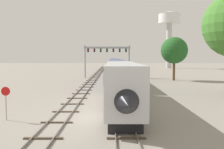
{
  "coord_description": "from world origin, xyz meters",
  "views": [
    {
      "loc": [
        1.04,
        -22.09,
        5.41
      ],
      "look_at": [
        1.0,
        12.0,
        3.0
      ],
      "focal_mm": 39.99,
      "sensor_mm": 36.0,
      "label": 1
    }
  ],
  "objects_px": {
    "signal_gantry": "(107,54)",
    "passenger_train": "(116,67)",
    "water_tower": "(170,23)",
    "trackside_tree_right": "(175,50)",
    "stop_sign": "(6,99)"
  },
  "relations": [
    {
      "from": "signal_gantry",
      "to": "water_tower",
      "type": "distance_m",
      "value": 64.03
    },
    {
      "from": "signal_gantry",
      "to": "trackside_tree_right",
      "type": "height_order",
      "value": "trackside_tree_right"
    },
    {
      "from": "passenger_train",
      "to": "trackside_tree_right",
      "type": "xyz_separation_m",
      "value": [
        13.32,
        -10.75,
        4.28
      ]
    },
    {
      "from": "water_tower",
      "to": "trackside_tree_right",
      "type": "bearing_deg",
      "value": -101.73
    },
    {
      "from": "water_tower",
      "to": "trackside_tree_right",
      "type": "distance_m",
      "value": 65.83
    },
    {
      "from": "passenger_train",
      "to": "stop_sign",
      "type": "relative_size",
      "value": 36.34
    },
    {
      "from": "signal_gantry",
      "to": "stop_sign",
      "type": "bearing_deg",
      "value": -99.99
    },
    {
      "from": "water_tower",
      "to": "trackside_tree_right",
      "type": "height_order",
      "value": "water_tower"
    },
    {
      "from": "signal_gantry",
      "to": "stop_sign",
      "type": "xyz_separation_m",
      "value": [
        -7.75,
        -43.99,
        -4.35
      ]
    },
    {
      "from": "passenger_train",
      "to": "water_tower",
      "type": "xyz_separation_m",
      "value": [
        26.36,
        52.08,
        18.99
      ]
    },
    {
      "from": "passenger_train",
      "to": "trackside_tree_right",
      "type": "height_order",
      "value": "trackside_tree_right"
    },
    {
      "from": "passenger_train",
      "to": "signal_gantry",
      "type": "xyz_separation_m",
      "value": [
        -2.25,
        -3.1,
        3.62
      ]
    },
    {
      "from": "passenger_train",
      "to": "stop_sign",
      "type": "bearing_deg",
      "value": -101.99
    },
    {
      "from": "signal_gantry",
      "to": "passenger_train",
      "type": "bearing_deg",
      "value": 54.0
    },
    {
      "from": "trackside_tree_right",
      "to": "passenger_train",
      "type": "bearing_deg",
      "value": 141.09
    }
  ]
}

